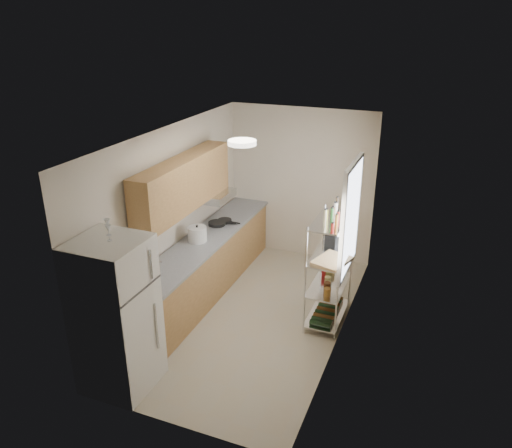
{
  "coord_description": "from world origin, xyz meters",
  "views": [
    {
      "loc": [
        2.28,
        -5.6,
        3.95
      ],
      "look_at": [
        -0.04,
        0.25,
        1.31
      ],
      "focal_mm": 35.0,
      "sensor_mm": 36.0,
      "label": 1
    }
  ],
  "objects_px": {
    "rice_cooker": "(197,234)",
    "espresso_machine": "(334,235)",
    "cutting_board": "(332,261)",
    "refrigerator": "(116,316)",
    "frying_pan_large": "(217,223)"
  },
  "relations": [
    {
      "from": "cutting_board",
      "to": "espresso_machine",
      "type": "height_order",
      "value": "espresso_machine"
    },
    {
      "from": "refrigerator",
      "to": "cutting_board",
      "type": "distance_m",
      "value": 2.75
    },
    {
      "from": "refrigerator",
      "to": "espresso_machine",
      "type": "distance_m",
      "value": 3.09
    },
    {
      "from": "refrigerator",
      "to": "cutting_board",
      "type": "xyz_separation_m",
      "value": [
        1.94,
        1.95,
        0.12
      ]
    },
    {
      "from": "rice_cooker",
      "to": "espresso_machine",
      "type": "relative_size",
      "value": 0.97
    },
    {
      "from": "rice_cooker",
      "to": "espresso_machine",
      "type": "bearing_deg",
      "value": 11.28
    },
    {
      "from": "refrigerator",
      "to": "espresso_machine",
      "type": "relative_size",
      "value": 6.38
    },
    {
      "from": "refrigerator",
      "to": "cutting_board",
      "type": "relative_size",
      "value": 3.71
    },
    {
      "from": "rice_cooker",
      "to": "refrigerator",
      "type": "bearing_deg",
      "value": -87.48
    },
    {
      "from": "rice_cooker",
      "to": "frying_pan_large",
      "type": "distance_m",
      "value": 0.66
    },
    {
      "from": "frying_pan_large",
      "to": "espresso_machine",
      "type": "height_order",
      "value": "espresso_machine"
    },
    {
      "from": "espresso_machine",
      "to": "refrigerator",
      "type": "bearing_deg",
      "value": -115.35
    },
    {
      "from": "espresso_machine",
      "to": "cutting_board",
      "type": "bearing_deg",
      "value": -66.72
    },
    {
      "from": "frying_pan_large",
      "to": "cutting_board",
      "type": "relative_size",
      "value": 0.56
    },
    {
      "from": "refrigerator",
      "to": "frying_pan_large",
      "type": "relative_size",
      "value": 6.62
    }
  ]
}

